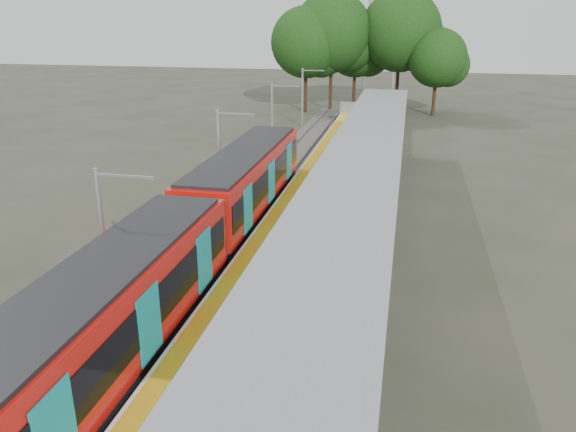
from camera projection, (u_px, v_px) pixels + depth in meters
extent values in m
cube|color=#59544C|center=(258.00, 203.00, 31.21)|extent=(3.00, 70.00, 0.24)
cube|color=gray|center=(338.00, 202.00, 30.21)|extent=(6.00, 50.00, 1.00)
cube|color=yellow|center=(292.00, 190.00, 30.53)|extent=(0.60, 50.00, 0.02)
cube|color=#9EA0A5|center=(372.00, 109.00, 52.79)|extent=(6.00, 0.10, 1.20)
cube|color=black|center=(110.00, 364.00, 15.95)|extent=(2.50, 13.50, 0.70)
cube|color=red|center=(103.00, 314.00, 15.41)|extent=(2.65, 13.50, 2.50)
cube|color=black|center=(103.00, 312.00, 15.39)|extent=(2.72, 12.96, 1.20)
cube|color=black|center=(98.00, 271.00, 14.97)|extent=(2.40, 12.82, 0.15)
cube|color=#0D8584|center=(150.00, 324.00, 15.20)|extent=(0.04, 1.30, 2.00)
cube|color=black|center=(246.00, 207.00, 28.93)|extent=(2.50, 13.50, 0.70)
cube|color=red|center=(245.00, 177.00, 28.39)|extent=(2.65, 13.50, 2.50)
cube|color=black|center=(245.00, 176.00, 28.37)|extent=(2.72, 12.96, 1.20)
cube|color=black|center=(245.00, 152.00, 27.94)|extent=(2.40, 12.83, 0.15)
cube|color=#0D8584|center=(272.00, 181.00, 28.17)|extent=(0.04, 1.30, 2.00)
cylinder|color=black|center=(217.00, 247.00, 24.68)|extent=(2.20, 0.70, 0.70)
cube|color=black|center=(196.00, 231.00, 21.98)|extent=(2.30, 0.80, 2.40)
cube|color=#9EA0A5|center=(330.00, 360.00, 12.49)|extent=(0.25, 0.25, 3.50)
cube|color=#9EA0A5|center=(349.00, 282.00, 16.17)|extent=(0.25, 0.25, 3.50)
cube|color=#9EA0A5|center=(361.00, 232.00, 19.85)|extent=(0.25, 0.25, 3.50)
cube|color=#9EA0A5|center=(370.00, 198.00, 23.53)|extent=(0.25, 0.25, 3.50)
cube|color=#9EA0A5|center=(376.00, 173.00, 27.21)|extent=(0.25, 0.25, 3.50)
cube|color=#9EA0A5|center=(380.00, 154.00, 30.89)|extent=(0.25, 0.25, 3.50)
cube|color=#9EA0A5|center=(384.00, 139.00, 34.57)|extent=(0.25, 0.25, 3.50)
cube|color=#9EA0A5|center=(387.00, 127.00, 38.26)|extent=(0.25, 0.25, 3.50)
cube|color=#9EA0A5|center=(389.00, 117.00, 41.94)|extent=(0.25, 0.25, 3.50)
cube|color=gray|center=(366.00, 144.00, 24.83)|extent=(3.20, 38.00, 0.16)
cylinder|color=#9EA0A5|center=(331.00, 145.00, 25.16)|extent=(0.24, 38.00, 0.24)
cube|color=silver|center=(368.00, 338.00, 14.38)|extent=(0.05, 3.70, 2.20)
cube|color=silver|center=(377.00, 272.00, 18.06)|extent=(0.05, 3.70, 2.20)
cube|color=silver|center=(388.00, 197.00, 25.42)|extent=(0.05, 3.70, 2.20)
cube|color=silver|center=(391.00, 174.00, 29.10)|extent=(0.05, 3.70, 2.20)
cube|color=silver|center=(396.00, 142.00, 36.46)|extent=(0.05, 3.70, 2.20)
cube|color=silver|center=(398.00, 130.00, 40.15)|extent=(0.05, 3.70, 2.20)
cylinder|color=#382316|center=(306.00, 89.00, 60.01)|extent=(0.36, 0.36, 4.83)
sphere|color=#224F16|center=(306.00, 42.00, 58.38)|extent=(7.34, 7.34, 7.34)
cylinder|color=#382316|center=(331.00, 85.00, 60.77)|extent=(0.36, 0.36, 5.48)
sphere|color=#224F16|center=(332.00, 32.00, 58.91)|extent=(8.34, 8.34, 8.34)
cylinder|color=#382316|center=(354.00, 87.00, 63.20)|extent=(0.36, 0.36, 4.50)
sphere|color=#224F16|center=(356.00, 46.00, 61.68)|extent=(6.84, 6.84, 6.84)
cylinder|color=#382316|center=(397.00, 85.00, 60.67)|extent=(0.36, 0.36, 5.56)
sphere|color=#224F16|center=(401.00, 31.00, 58.78)|extent=(8.46, 8.46, 8.46)
cylinder|color=#382316|center=(434.00, 97.00, 58.06)|extent=(0.36, 0.36, 3.89)
sphere|color=#224F16|center=(438.00, 58.00, 56.74)|extent=(5.91, 5.91, 5.91)
cylinder|color=#9EA0A5|center=(104.00, 247.00, 18.73)|extent=(0.16, 0.16, 5.40)
cube|color=#9EA0A5|center=(125.00, 176.00, 17.68)|extent=(2.00, 0.08, 0.08)
cylinder|color=#9EA0A5|center=(219.00, 160.00, 29.77)|extent=(0.16, 0.16, 5.40)
cube|color=#9EA0A5|center=(236.00, 114.00, 28.73)|extent=(2.00, 0.08, 0.08)
cylinder|color=#9EA0A5|center=(272.00, 121.00, 40.81)|extent=(0.16, 0.16, 5.40)
cube|color=#9EA0A5|center=(285.00, 86.00, 39.77)|extent=(2.00, 0.08, 0.08)
cylinder|color=#9EA0A5|center=(302.00, 98.00, 51.85)|extent=(0.16, 0.16, 5.40)
cube|color=#9EA0A5|center=(313.00, 70.00, 50.81)|extent=(2.00, 0.08, 0.08)
cube|color=#0F154E|center=(383.00, 179.00, 31.05)|extent=(0.68, 1.42, 0.05)
cube|color=#0F154E|center=(380.00, 174.00, 30.99)|extent=(0.33, 1.35, 0.50)
cube|color=#9EA0A5|center=(382.00, 185.00, 30.62)|extent=(0.37, 0.13, 0.40)
cube|color=#9EA0A5|center=(383.00, 180.00, 31.62)|extent=(0.37, 0.13, 0.40)
cube|color=#0F154E|center=(397.00, 141.00, 40.53)|extent=(0.73, 1.39, 0.05)
cube|color=#0F154E|center=(395.00, 137.00, 40.47)|extent=(0.39, 1.30, 0.49)
cube|color=#9EA0A5|center=(396.00, 145.00, 40.10)|extent=(0.36, 0.14, 0.39)
cube|color=#9EA0A5|center=(397.00, 142.00, 41.09)|extent=(0.36, 0.14, 0.39)
cylinder|color=beige|center=(323.00, 386.00, 13.13)|extent=(0.43, 0.43, 1.62)
cube|color=red|center=(324.00, 350.00, 12.80)|extent=(0.38, 0.13, 0.27)
cylinder|color=beige|center=(362.00, 166.00, 32.46)|extent=(0.38, 0.38, 1.43)
cube|color=red|center=(363.00, 152.00, 32.17)|extent=(0.34, 0.11, 0.24)
cylinder|color=#9EA0A5|center=(356.00, 263.00, 20.34)|extent=(0.61, 0.61, 1.01)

